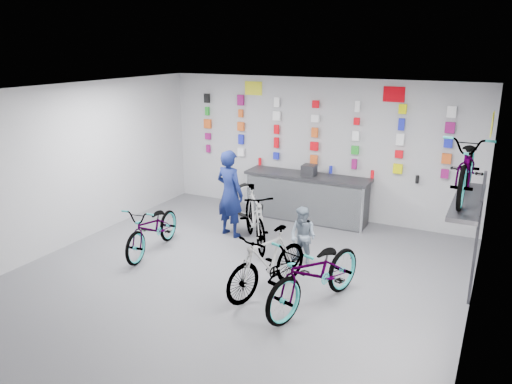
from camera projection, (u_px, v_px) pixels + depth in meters
The scene contains 20 objects.
floor at pixel (224, 287), 7.84m from camera, with size 8.00×8.00×0.00m, color #55555B.
ceiling at pixel (220, 94), 6.98m from camera, with size 8.00×8.00×0.00m, color white.
wall_back at pixel (315, 148), 10.83m from camera, with size 7.00×7.00×0.00m, color silver.
wall_left at pixel (53, 170), 8.92m from camera, with size 8.00×8.00×0.00m, color silver.
wall_right at pixel (477, 235), 5.90m from camera, with size 8.00×8.00×0.00m, color silver.
counter at pixel (306, 198), 10.73m from camera, with size 2.70×0.66×1.00m.
merch_wall at pixel (319, 135), 10.64m from camera, with size 5.58×0.08×1.57m.
wall_bracket at pixel (469, 207), 7.01m from camera, with size 0.39×1.90×2.00m.
sign_left at pixel (253, 88), 11.11m from camera, with size 0.42×0.02×0.30m, color yellow.
sign_right at pixel (394, 94), 9.78m from camera, with size 0.42×0.02×0.30m, color red.
sign_side at pixel (492, 124), 6.61m from camera, with size 0.02×0.40×0.30m, color yellow.
bike_left at pixel (153, 228), 9.04m from camera, with size 0.62×1.77×0.93m, color gray.
bike_center at pixel (268, 262), 7.53m from camera, with size 0.48×1.69×1.01m, color gray.
bike_right at pixel (316, 273), 7.10m from camera, with size 0.72×2.05×1.08m, color gray.
bike_service at pixel (255, 217), 9.35m from camera, with size 0.52×1.83×1.10m, color gray.
bike_wall at pixel (468, 166), 6.88m from camera, with size 0.63×1.80×0.95m, color gray.
clerk at pixel (230, 193), 9.75m from camera, with size 0.63×0.41×1.73m, color #0F194E.
customer at pixel (303, 236), 8.50m from camera, with size 0.50×0.39×1.03m, color slate.
spare_wheel at pixel (248, 200), 10.98m from camera, with size 0.82×0.57×0.76m.
register at pixel (309, 170), 10.54m from camera, with size 0.28×0.30×0.22m, color black.
Camera 1 is at (3.64, -6.10, 3.67)m, focal length 35.00 mm.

